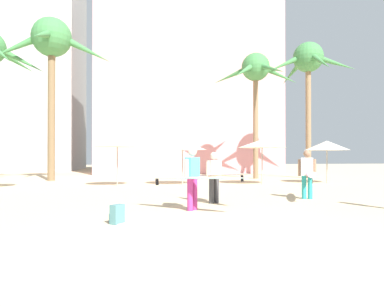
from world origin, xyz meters
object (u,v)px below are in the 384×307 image
Objects in this scene: palm_tree_left at (308,64)px; person_far_right at (309,173)px; palm_tree_far_left at (256,74)px; cafe_umbrella_4 at (262,144)px; person_near_left at (215,175)px; backpack at (117,214)px; palm_tree_right at (51,45)px; cafe_umbrella_0 at (117,141)px; cafe_umbrella_2 at (327,145)px; person_near_right at (193,177)px; beach_towel at (162,221)px; cafe_umbrella_3 at (182,146)px.

palm_tree_left is 14.46m from person_far_right.
palm_tree_far_left is 0.90× the size of palm_tree_left.
cafe_umbrella_4 is 8.36m from person_near_left.
palm_tree_far_left is at bearing 17.03° from person_far_right.
cafe_umbrella_4 reaches higher than backpack.
person_near_left is at bearing 127.20° from person_far_right.
palm_tree_right is 23.65× the size of backpack.
palm_tree_right is 8.63m from cafe_umbrella_0.
palm_tree_right is at bearing 6.57° from person_near_left.
palm_tree_left is at bearing 42.34° from cafe_umbrella_4.
person_far_right is (-5.98, -11.22, -6.90)m from palm_tree_left.
palm_tree_left is 3.90× the size of cafe_umbrella_2.
cafe_umbrella_0 reaches higher than person_near_right.
palm_tree_far_left is 4.55× the size of beach_towel.
cafe_umbrella_2 is 0.88× the size of person_near_left.
cafe_umbrella_4 is at bearing -137.66° from palm_tree_left.
palm_tree_far_left is at bearing 110.64° from person_near_right.
palm_tree_right is at bearing 149.35° from cafe_umbrella_3.
palm_tree_far_left reaches higher than person_near_right.
cafe_umbrella_3 reaches higher than person_near_right.
backpack is (-0.99, -0.18, 0.19)m from beach_towel.
palm_tree_far_left reaches higher than cafe_umbrella_2.
palm_tree_right is at bearing 179.55° from palm_tree_left.
backpack is (0.38, -10.11, -2.02)m from cafe_umbrella_0.
person_near_right is at bearing 53.79° from beach_towel.
palm_tree_left is 22.21× the size of backpack.
backpack is (4.51, -14.71, -8.04)m from palm_tree_right.
palm_tree_right reaches higher than cafe_umbrella_3.
palm_tree_far_left reaches higher than beach_towel.
cafe_umbrella_2 is at bearing -106.23° from palm_tree_left.
person_far_right reaches higher than backpack.
palm_tree_left is 18.05m from person_near_right.
palm_tree_right is 3.99× the size of cafe_umbrella_3.
backpack is 7.16m from person_far_right.
palm_tree_right is 17.28m from cafe_umbrella_2.
person_near_left is 1.63m from person_near_right.
beach_towel is 6.24m from person_far_right.
cafe_umbrella_3 reaches higher than backpack.
palm_tree_left is 8.96m from cafe_umbrella_4.
cafe_umbrella_3 is at bearing -30.65° from palm_tree_right.
cafe_umbrella_3 reaches higher than beach_towel.
cafe_umbrella_0 reaches higher than beach_towel.
person_far_right is (6.66, -6.75, -1.31)m from cafe_umbrella_0.
cafe_umbrella_4 reaches higher than cafe_umbrella_3.
palm_tree_far_left is 3.37× the size of cafe_umbrella_0.
palm_tree_far_left is 11.07m from cafe_umbrella_0.
cafe_umbrella_3 is (7.44, -4.41, -6.21)m from palm_tree_right.
palm_tree_left is at bearing 51.94° from beach_towel.
palm_tree_left is 0.94× the size of palm_tree_right.
palm_tree_left is (3.76, -0.05, 0.79)m from palm_tree_far_left.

